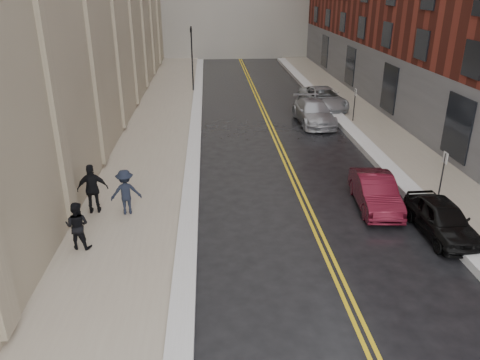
{
  "coord_description": "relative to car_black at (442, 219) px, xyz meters",
  "views": [
    {
      "loc": [
        -1.32,
        -8.69,
        8.34
      ],
      "look_at": [
        -0.25,
        7.23,
        1.6
      ],
      "focal_mm": 35.0,
      "sensor_mm": 36.0,
      "label": 1
    }
  ],
  "objects": [
    {
      "name": "pedestrian_a",
      "position": [
        -12.56,
        -0.28,
        0.33
      ],
      "size": [
        0.9,
        0.75,
        1.65
      ],
      "primitive_type": "imported",
      "rotation": [
        0.0,
        0.0,
        2.97
      ],
      "color": "black",
      "rests_on": "sidewalk_left"
    },
    {
      "name": "pedestrian_b",
      "position": [
        -11.36,
        2.19,
        0.39
      ],
      "size": [
        1.24,
        0.85,
        1.78
      ],
      "primitive_type": "imported",
      "rotation": [
        0.0,
        0.0,
        3.32
      ],
      "color": "black",
      "rests_on": "sidewalk_left"
    },
    {
      "name": "car_silver_near",
      "position": [
        -1.47,
        14.58,
        0.09
      ],
      "size": [
        2.22,
        5.13,
        1.47
      ],
      "primitive_type": "imported",
      "rotation": [
        0.0,
        0.0,
        0.03
      ],
      "color": "#9FA0A7",
      "rests_on": "ground"
    },
    {
      "name": "lane_stripe_b",
      "position": [
        -4.18,
        10.5,
        -0.64
      ],
      "size": [
        0.12,
        64.0,
        0.01
      ],
      "primitive_type": "cube",
      "color": "gold",
      "rests_on": "ground"
    },
    {
      "name": "snow_ridge_left",
      "position": [
        -9.0,
        10.5,
        -0.51
      ],
      "size": [
        0.7,
        60.8,
        0.26
      ],
      "primitive_type": "cube",
      "color": "silver",
      "rests_on": "ground"
    },
    {
      "name": "ground",
      "position": [
        -6.8,
        -5.5,
        -0.64
      ],
      "size": [
        160.0,
        160.0,
        0.0
      ],
      "primitive_type": "plane",
      "color": "black",
      "rests_on": "ground"
    },
    {
      "name": "pedestrian_c",
      "position": [
        -12.62,
        2.36,
        0.49
      ],
      "size": [
        1.2,
        0.62,
        1.96
      ],
      "primitive_type": "imported",
      "rotation": [
        0.0,
        0.0,
        3.27
      ],
      "color": "black",
      "rests_on": "sidewalk_left"
    },
    {
      "name": "parking_sign_near",
      "position": [
        1.1,
        2.5,
        0.71
      ],
      "size": [
        0.06,
        0.35,
        2.23
      ],
      "color": "black",
      "rests_on": "ground"
    },
    {
      "name": "snow_ridge_right",
      "position": [
        0.35,
        10.5,
        -0.49
      ],
      "size": [
        0.85,
        60.8,
        0.3
      ],
      "primitive_type": "cube",
      "color": "silver",
      "rests_on": "ground"
    },
    {
      "name": "car_silver_far",
      "position": [
        0.0,
        18.27,
        0.1
      ],
      "size": [
        2.91,
        5.56,
        1.49
      ],
      "primitive_type": "imported",
      "rotation": [
        0.0,
        0.0,
        0.08
      ],
      "color": "#A9ADB1",
      "rests_on": "ground"
    },
    {
      "name": "car_black",
      "position": [
        0.0,
        0.0,
        0.0
      ],
      "size": [
        1.59,
        3.81,
        1.29
      ],
      "primitive_type": "imported",
      "rotation": [
        0.0,
        0.0,
        0.02
      ],
      "color": "black",
      "rests_on": "ground"
    },
    {
      "name": "lane_stripe_a",
      "position": [
        -4.42,
        10.5,
        -0.64
      ],
      "size": [
        0.12,
        64.0,
        0.01
      ],
      "primitive_type": "cube",
      "color": "gold",
      "rests_on": "ground"
    },
    {
      "name": "traffic_signal",
      "position": [
        -9.4,
        24.5,
        2.44
      ],
      "size": [
        0.18,
        0.15,
        5.2
      ],
      "color": "black",
      "rests_on": "ground"
    },
    {
      "name": "parking_sign_far",
      "position": [
        1.1,
        14.5,
        0.71
      ],
      "size": [
        0.06,
        0.35,
        2.23
      ],
      "color": "black",
      "rests_on": "ground"
    },
    {
      "name": "car_maroon",
      "position": [
        -1.6,
        2.38,
        0.01
      ],
      "size": [
        1.73,
        4.09,
        1.31
      ],
      "primitive_type": "imported",
      "rotation": [
        0.0,
        0.0,
        -0.09
      ],
      "color": "#4F0E1B",
      "rests_on": "ground"
    },
    {
      "name": "sidewalk_left",
      "position": [
        -11.3,
        10.5,
        -0.57
      ],
      "size": [
        4.0,
        64.0,
        0.15
      ],
      "primitive_type": "cube",
      "color": "gray",
      "rests_on": "ground"
    },
    {
      "name": "sidewalk_right",
      "position": [
        2.2,
        10.5,
        -0.57
      ],
      "size": [
        3.0,
        64.0,
        0.15
      ],
      "primitive_type": "cube",
      "color": "gray",
      "rests_on": "ground"
    }
  ]
}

